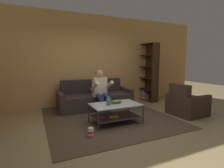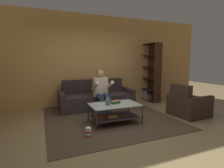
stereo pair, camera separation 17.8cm
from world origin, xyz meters
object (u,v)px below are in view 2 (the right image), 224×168
object	(u,v)px
coffee_table	(114,110)
popcorn_tub	(88,132)
couch	(96,98)
person_seated_center	(102,89)
bookshelf	(150,78)
book_stack	(115,102)
vase	(108,101)
armchair	(188,105)

from	to	relation	value
coffee_table	popcorn_tub	distance (m)	0.91
couch	person_seated_center	world-z (taller)	person_seated_center
popcorn_tub	couch	bearing A→B (deg)	68.55
coffee_table	person_seated_center	bearing A→B (deg)	88.63
bookshelf	popcorn_tub	bearing A→B (deg)	-142.11
couch	book_stack	distance (m)	1.41
couch	vase	xyz separation A→B (m)	(-0.19, -1.46, 0.25)
vase	bookshelf	distance (m)	2.93
bookshelf	armchair	world-z (taller)	bookshelf
person_seated_center	vase	size ratio (longest dim) A/B	6.27
coffee_table	vase	bearing A→B (deg)	-177.45
person_seated_center	popcorn_tub	world-z (taller)	person_seated_center
book_stack	popcorn_tub	size ratio (longest dim) A/B	1.28
person_seated_center	book_stack	xyz separation A→B (m)	(0.03, -0.88, -0.17)
person_seated_center	bookshelf	world-z (taller)	bookshelf
person_seated_center	coffee_table	distance (m)	1.00
person_seated_center	armchair	bearing A→B (deg)	-30.44
book_stack	armchair	bearing A→B (deg)	-8.04
couch	book_stack	xyz separation A→B (m)	(0.03, -1.40, 0.19)
vase	popcorn_tub	bearing A→B (deg)	-139.93
book_stack	popcorn_tub	distance (m)	1.04
bookshelf	person_seated_center	bearing A→B (deg)	-158.90
person_seated_center	book_stack	distance (m)	0.90
bookshelf	armchair	xyz separation A→B (m)	(-0.16, -1.98, -0.54)
person_seated_center	couch	bearing A→B (deg)	90.00
person_seated_center	bookshelf	bearing A→B (deg)	21.10
couch	vase	bearing A→B (deg)	-97.33
book_stack	person_seated_center	bearing A→B (deg)	91.92
vase	armchair	size ratio (longest dim) A/B	0.22
armchair	couch	bearing A→B (deg)	139.66
person_seated_center	coffee_table	world-z (taller)	person_seated_center
coffee_table	popcorn_tub	size ratio (longest dim) A/B	5.70
book_stack	bookshelf	world-z (taller)	bookshelf
vase	book_stack	bearing A→B (deg)	16.13
book_stack	bookshelf	xyz separation A→B (m)	(2.10, 1.71, 0.35)
vase	couch	bearing A→B (deg)	82.67
person_seated_center	coffee_table	xyz separation A→B (m)	(-0.02, -0.94, -0.35)
coffee_table	vase	world-z (taller)	vase
vase	coffee_table	bearing A→B (deg)	2.55
coffee_table	book_stack	xyz separation A→B (m)	(0.05, 0.06, 0.18)
coffee_table	armchair	bearing A→B (deg)	-6.27
person_seated_center	armchair	xyz separation A→B (m)	(1.97, -1.16, -0.36)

